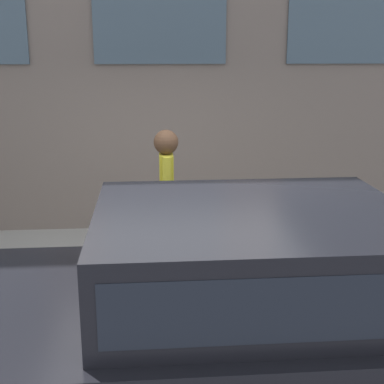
% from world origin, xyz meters
% --- Properties ---
extents(ground_plane, '(80.00, 80.00, 0.00)m').
position_xyz_m(ground_plane, '(0.00, 0.00, 0.00)').
color(ground_plane, '#47474C').
extents(sidewalk, '(2.61, 60.00, 0.12)m').
position_xyz_m(sidewalk, '(1.30, 0.00, 0.06)').
color(sidewalk, '#9E9B93').
rests_on(sidewalk, ground_plane).
extents(fire_hydrant, '(0.33, 0.45, 0.88)m').
position_xyz_m(fire_hydrant, '(0.56, -0.53, 0.57)').
color(fire_hydrant, gray).
rests_on(fire_hydrant, sidewalk).
extents(person, '(0.40, 0.27, 1.66)m').
position_xyz_m(person, '(0.87, 0.00, 1.12)').
color(person, '#726651').
rests_on(person, sidewalk).
extents(parked_car_charcoal_near, '(1.93, 4.29, 1.59)m').
position_xyz_m(parked_car_charcoal_near, '(-1.50, -0.48, 0.90)').
color(parked_car_charcoal_near, black).
rests_on(parked_car_charcoal_near, ground_plane).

